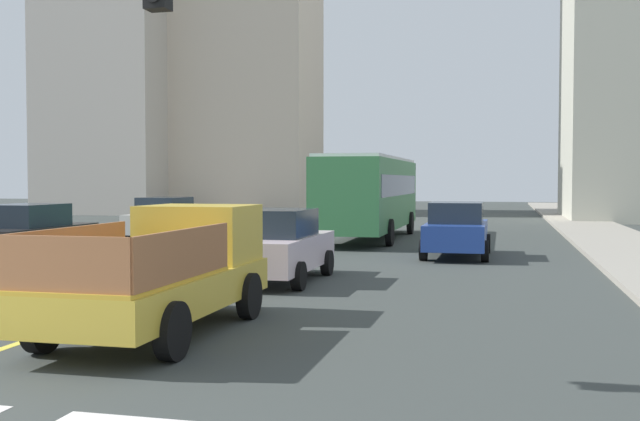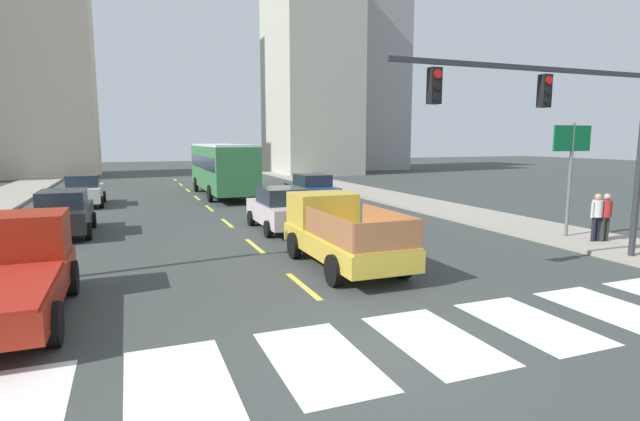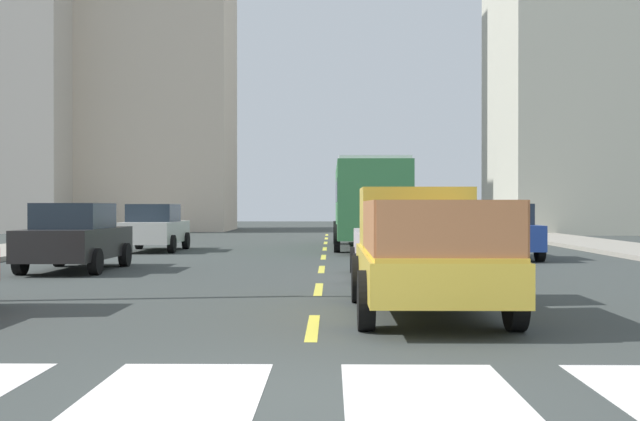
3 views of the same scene
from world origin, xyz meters
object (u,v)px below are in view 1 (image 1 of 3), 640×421
(sedan_near_left, at_px, (277,245))
(traffic_signal_gantry, at_px, (549,11))
(sedan_near_right, at_px, (457,230))
(sedan_far, at_px, (30,234))
(pickup_stakebed, at_px, (169,271))
(city_bus, at_px, (370,191))
(sedan_mid, at_px, (166,219))

(sedan_near_left, height_order, traffic_signal_gantry, traffic_signal_gantry)
(sedan_near_right, xyz_separation_m, sedan_near_left, (-3.81, -6.79, 0.00))
(sedan_near_right, relative_size, sedan_far, 1.00)
(pickup_stakebed, height_order, sedan_near_right, pickup_stakebed)
(pickup_stakebed, bearing_deg, sedan_near_right, 73.17)
(pickup_stakebed, height_order, city_bus, city_bus)
(pickup_stakebed, bearing_deg, sedan_near_left, 89.74)
(city_bus, bearing_deg, sedan_near_right, -57.36)
(sedan_near_left, relative_size, traffic_signal_gantry, 0.52)
(sedan_far, bearing_deg, city_bus, 52.38)
(sedan_mid, bearing_deg, traffic_signal_gantry, -57.45)
(pickup_stakebed, distance_m, traffic_signal_gantry, 7.13)
(city_bus, distance_m, sedan_near_right, 7.41)
(sedan_near_right, distance_m, sedan_mid, 12.45)
(sedan_far, relative_size, traffic_signal_gantry, 0.52)
(pickup_stakebed, height_order, sedan_far, pickup_stakebed)
(sedan_near_right, bearing_deg, traffic_signal_gantry, -85.80)
(sedan_far, relative_size, sedan_mid, 1.00)
(sedan_mid, xyz_separation_m, traffic_signal_gantry, (13.59, -19.56, 3.32))
(sedan_near_right, height_order, sedan_mid, same)
(sedan_near_left, distance_m, sedan_mid, 13.47)
(sedan_near_right, bearing_deg, sedan_near_left, -121.84)
(pickup_stakebed, xyz_separation_m, city_bus, (0.01, 18.89, 1.02))
(sedan_near_right, bearing_deg, city_bus, 119.05)
(sedan_far, xyz_separation_m, sedan_mid, (0.04, 8.94, 0.00))
(pickup_stakebed, xyz_separation_m, sedan_near_right, (3.85, 12.64, -0.08))
(pickup_stakebed, distance_m, sedan_mid, 18.51)
(sedan_near_left, distance_m, sedan_far, 8.23)
(traffic_signal_gantry, bearing_deg, sedan_far, 142.07)
(pickup_stakebed, xyz_separation_m, sedan_near_left, (0.04, 5.86, -0.08))
(sedan_far, height_order, sedan_mid, same)
(sedan_mid, height_order, traffic_signal_gantry, traffic_signal_gantry)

